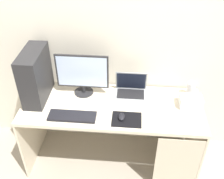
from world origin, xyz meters
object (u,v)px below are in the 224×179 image
Objects in this scene: laptop at (131,90)px; speaker at (191,89)px; keyboard at (72,116)px; monitor at (82,74)px; pc_tower at (35,76)px; mouse_left at (122,117)px; projector at (191,102)px.

laptop is 0.58m from speaker.
speaker is 0.37× the size of keyboard.
keyboard is (-0.04, -0.36, -0.21)m from monitor.
pc_tower reaches higher than mouse_left.
speaker is (1.03, 0.05, -0.14)m from monitor.
projector is at bearing -97.13° from speaker.
mouse_left is (0.81, -0.24, -0.22)m from pc_tower.
laptop is (0.46, 0.02, -0.18)m from monitor.
speaker is (0.57, 0.03, 0.03)m from laptop.
mouse_left is at bearing -16.74° from pc_tower.
monitor reaches higher than projector.
keyboard is at bearing -96.60° from monitor.
keyboard is at bearing -177.36° from mouse_left.
monitor is at bearing -177.31° from speaker.
laptop is 1.96× the size of speaker.
speaker is at bearing 2.72° from laptop.
mouse_left is (-0.62, -0.22, -0.03)m from projector.
projector is 2.08× the size of mouse_left.
speaker is 1.61× the size of mouse_left.
projector is 1.08m from keyboard.
projector is at bearing 13.05° from keyboard.
projector is (1.01, -0.11, -0.17)m from monitor.
pc_tower is 3.16× the size of speaker.
pc_tower is 1.61× the size of laptop.
monitor is 1.05m from speaker.
projector reaches higher than mouse_left.
monitor reaches higher than laptop.
laptop is 1.52× the size of projector.
keyboard is 0.43m from mouse_left.
speaker is at bearing 30.96° from mouse_left.
projector is at bearing -6.27° from monitor.
laptop reaches higher than speaker.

